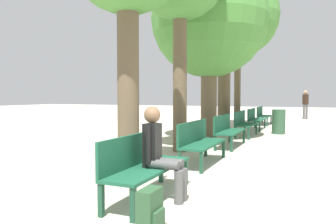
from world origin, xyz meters
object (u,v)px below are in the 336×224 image
object	(u,v)px
tree_row_3	(225,28)
bench_row_4	(255,118)
bench_row_0	(143,162)
bench_row_5	(263,114)
bench_row_2	(227,129)
pedestrian_near	(305,103)
backpack	(150,213)
person_seated	(160,150)
bench_row_3	(244,122)
trash_bin	(279,122)
bench_row_1	(199,140)
tree_row_4	(238,17)
tree_row_2	(209,20)

from	to	relation	value
tree_row_3	bench_row_4	bearing A→B (deg)	60.02
bench_row_0	bench_row_5	world-z (taller)	same
bench_row_0	bench_row_2	distance (m)	5.00
pedestrian_near	backpack	bearing A→B (deg)	-93.73
person_seated	pedestrian_near	size ratio (longest dim) A/B	0.72
bench_row_3	trash_bin	world-z (taller)	trash_bin
bench_row_2	pedestrian_near	bearing A→B (deg)	81.63
trash_bin	person_seated	bearing A→B (deg)	-95.31
bench_row_5	bench_row_1	bearing A→B (deg)	-90.00
bench_row_5	tree_row_4	world-z (taller)	tree_row_4
bench_row_2	tree_row_4	world-z (taller)	tree_row_4
pedestrian_near	bench_row_3	bearing A→B (deg)	-100.39
tree_row_4	trash_bin	distance (m)	5.36
bench_row_1	bench_row_2	world-z (taller)	same
bench_row_1	trash_bin	xyz separation A→B (m)	(1.05, 6.27, -0.05)
bench_row_1	tree_row_2	size ratio (longest dim) A/B	0.31
bench_row_3	tree_row_4	world-z (taller)	tree_row_4
bench_row_3	tree_row_3	xyz separation A→B (m)	(-0.92, 0.90, 3.48)
tree_row_3	bench_row_1	bearing A→B (deg)	-81.10
bench_row_0	bench_row_3	world-z (taller)	same
bench_row_5	person_seated	bearing A→B (deg)	-88.90
bench_row_1	backpack	xyz separation A→B (m)	(0.64, -3.56, -0.27)
bench_row_0	backpack	world-z (taller)	bench_row_0
bench_row_4	bench_row_5	distance (m)	2.50
bench_row_5	trash_bin	world-z (taller)	trash_bin
bench_row_1	bench_row_5	xyz separation A→B (m)	(0.00, 9.99, 0.00)
bench_row_3	pedestrian_near	size ratio (longest dim) A/B	1.00
bench_row_3	trash_bin	distance (m)	1.65
bench_row_1	trash_bin	size ratio (longest dim) A/B	1.95
bench_row_1	bench_row_5	world-z (taller)	same
bench_row_3	bench_row_4	size ratio (longest dim) A/B	1.00
person_seated	backpack	world-z (taller)	person_seated
person_seated	bench_row_1	bearing A→B (deg)	95.55
bench_row_0	bench_row_3	xyz separation A→B (m)	(0.00, 7.49, 0.00)
bench_row_4	trash_bin	xyz separation A→B (m)	(1.05, -1.23, -0.05)
bench_row_3	bench_row_5	bearing A→B (deg)	90.00
bench_row_1	pedestrian_near	xyz separation A→B (m)	(1.86, 15.15, 0.50)
tree_row_2	bench_row_4	bearing A→B (deg)	75.81
bench_row_0	bench_row_3	distance (m)	7.49
bench_row_3	bench_row_5	xyz separation A→B (m)	(0.00, 5.00, 0.00)
bench_row_3	person_seated	distance (m)	7.47
bench_row_4	pedestrian_near	distance (m)	7.90
backpack	tree_row_2	bearing A→B (deg)	101.94
bench_row_3	tree_row_2	world-z (taller)	tree_row_2
tree_row_4	person_seated	bearing A→B (deg)	-83.89
backpack	pedestrian_near	world-z (taller)	pedestrian_near
bench_row_4	bench_row_0	bearing A→B (deg)	-90.00
tree_row_4	backpack	xyz separation A→B (m)	(1.57, -11.97, -4.72)
bench_row_1	pedestrian_near	distance (m)	15.28
tree_row_3	tree_row_4	xyz separation A→B (m)	(0.00, 2.51, 0.98)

